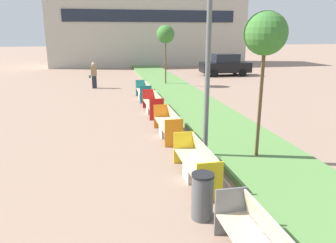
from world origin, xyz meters
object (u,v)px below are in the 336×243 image
(bench_red_frame, at_px, (153,106))
(sapling_tree_near, at_px, (265,35))
(bench_teal_frame, at_px, (144,93))
(parked_car_distant, at_px, (225,65))
(bench_yellow_frame, at_px, (197,166))
(litter_bin, at_px, (202,196))
(sapling_tree_far, at_px, (166,35))
(bench_orange_frame, at_px, (168,126))
(pedestrian_walking, at_px, (94,75))

(bench_red_frame, relative_size, sapling_tree_near, 0.57)
(bench_red_frame, xyz_separation_m, sapling_tree_near, (2.08, -6.33, 3.23))
(bench_teal_frame, xyz_separation_m, parked_car_distant, (8.17, 8.82, 0.54))
(bench_red_frame, distance_m, sapling_tree_near, 7.40)
(bench_yellow_frame, bearing_deg, sapling_tree_near, 22.76)
(bench_yellow_frame, relative_size, parked_car_distant, 0.55)
(litter_bin, height_order, sapling_tree_far, sapling_tree_far)
(bench_teal_frame, distance_m, litter_bin, 12.37)
(bench_orange_frame, xyz_separation_m, sapling_tree_near, (2.08, -2.81, 3.24))
(bench_red_frame, bearing_deg, bench_orange_frame, -90.02)
(sapling_tree_near, bearing_deg, bench_red_frame, 108.19)
(pedestrian_walking, bearing_deg, litter_bin, -81.80)
(bench_teal_frame, distance_m, sapling_tree_near, 10.45)
(sapling_tree_far, height_order, pedestrian_walking, sapling_tree_far)
(bench_yellow_frame, distance_m, parked_car_distant, 21.06)
(sapling_tree_far, bearing_deg, bench_yellow_frame, -97.92)
(sapling_tree_far, bearing_deg, parked_car_distant, 36.14)
(bench_yellow_frame, height_order, litter_bin, litter_bin)
(bench_yellow_frame, bearing_deg, parked_car_distant, 67.17)
(bench_red_frame, height_order, parked_car_distant, parked_car_distant)
(sapling_tree_near, xyz_separation_m, sapling_tree_far, (0.00, 14.09, -0.13))
(sapling_tree_far, bearing_deg, litter_bin, -98.43)
(bench_orange_frame, distance_m, sapling_tree_far, 11.88)
(bench_teal_frame, bearing_deg, parked_car_distant, 47.18)
(bench_yellow_frame, distance_m, sapling_tree_far, 15.42)
(bench_yellow_frame, height_order, bench_orange_frame, same)
(sapling_tree_near, xyz_separation_m, pedestrian_walking, (-4.89, 14.07, -2.73))
(sapling_tree_near, bearing_deg, bench_teal_frame, 102.09)
(bench_orange_frame, relative_size, pedestrian_walking, 1.34)
(bench_yellow_frame, height_order, sapling_tree_far, sapling_tree_far)
(pedestrian_walking, bearing_deg, bench_red_frame, -70.06)
(litter_bin, bearing_deg, bench_yellow_frame, 77.33)
(pedestrian_walking, relative_size, parked_car_distant, 0.41)
(bench_orange_frame, distance_m, bench_teal_frame, 6.91)
(bench_orange_frame, height_order, sapling_tree_far, sapling_tree_far)
(bench_yellow_frame, xyz_separation_m, bench_teal_frame, (-0.00, 10.59, -0.00))
(bench_red_frame, distance_m, parked_car_distant, 14.70)
(sapling_tree_far, xyz_separation_m, pedestrian_walking, (-4.89, -0.01, -2.60))
(litter_bin, distance_m, pedestrian_walking, 16.89)
(litter_bin, height_order, parked_car_distant, parked_car_distant)
(bench_yellow_frame, height_order, pedestrian_walking, pedestrian_walking)
(bench_orange_frame, distance_m, pedestrian_walking, 11.62)
(litter_bin, relative_size, pedestrian_walking, 0.57)
(bench_red_frame, bearing_deg, sapling_tree_far, 75.00)
(bench_yellow_frame, bearing_deg, pedestrian_walking, 100.64)
(bench_orange_frame, height_order, bench_teal_frame, same)
(bench_yellow_frame, bearing_deg, sapling_tree_far, 82.08)
(bench_red_frame, xyz_separation_m, bench_teal_frame, (-0.00, 3.39, -0.01))
(bench_orange_frame, distance_m, bench_red_frame, 3.52)
(bench_orange_frame, bearing_deg, pedestrian_walking, 104.00)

